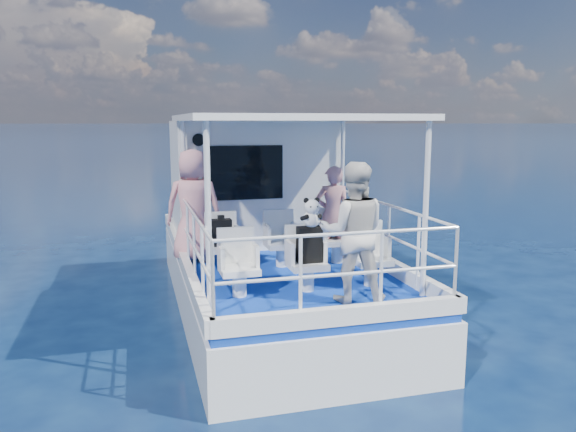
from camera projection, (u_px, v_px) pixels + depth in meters
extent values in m
plane|color=#08183A|center=(285.00, 327.00, 8.56)|extent=(2000.00, 2000.00, 0.00)
cube|color=white|center=(270.00, 306.00, 9.51)|extent=(3.00, 7.00, 1.60)
cube|color=navy|center=(270.00, 257.00, 9.37)|extent=(2.90, 6.90, 0.10)
cube|color=white|center=(253.00, 181.00, 10.41)|extent=(2.85, 2.00, 2.20)
cube|color=white|center=(289.00, 118.00, 7.85)|extent=(3.00, 3.20, 0.08)
cylinder|color=white|center=(208.00, 220.00, 6.26)|extent=(0.07, 0.07, 2.20)
cylinder|color=white|center=(426.00, 210.00, 6.96)|extent=(0.07, 0.07, 2.20)
cylinder|color=white|center=(185.00, 190.00, 9.01)|extent=(0.07, 0.07, 2.20)
cylinder|color=white|center=(342.00, 185.00, 9.72)|extent=(0.07, 0.07, 2.20)
cube|color=white|center=(223.00, 258.00, 8.33)|extent=(0.48, 0.46, 0.38)
cube|color=white|center=(282.00, 254.00, 8.57)|extent=(0.48, 0.46, 0.38)
cube|color=white|center=(337.00, 251.00, 8.80)|extent=(0.48, 0.46, 0.38)
cube|color=white|center=(239.00, 282.00, 7.10)|extent=(0.48, 0.46, 0.38)
cube|color=white|center=(307.00, 276.00, 7.33)|extent=(0.48, 0.46, 0.38)
cube|color=white|center=(371.00, 272.00, 7.57)|extent=(0.48, 0.46, 0.38)
imported|color=pink|center=(193.00, 206.00, 8.77)|extent=(0.74, 0.60, 1.78)
imported|color=#C88286|center=(333.00, 214.00, 8.77)|extent=(0.61, 0.45, 1.52)
imported|color=silver|center=(353.00, 232.00, 6.83)|extent=(0.99, 0.87, 1.72)
cube|color=black|center=(221.00, 233.00, 8.25)|extent=(0.30, 0.17, 0.39)
cube|color=black|center=(309.00, 245.00, 7.27)|extent=(0.31, 0.18, 0.47)
cube|color=black|center=(221.00, 217.00, 8.22)|extent=(0.10, 0.06, 0.06)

